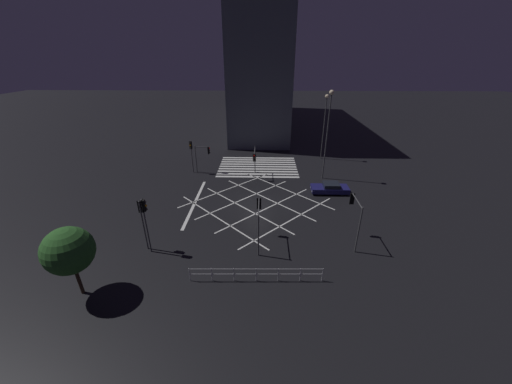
% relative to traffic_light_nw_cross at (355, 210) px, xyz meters
% --- Properties ---
extents(ground_plane, '(200.00, 200.00, 0.00)m').
position_rel_traffic_light_nw_cross_xyz_m(ground_plane, '(7.88, -6.43, -2.94)').
color(ground_plane, black).
extents(road_markings, '(15.78, 22.32, 0.01)m').
position_rel_traffic_light_nw_cross_xyz_m(road_markings, '(8.19, -14.15, -2.93)').
color(road_markings, silver).
rests_on(road_markings, ground_plane).
extents(office_building, '(10.06, 41.34, 25.27)m').
position_rel_traffic_light_nw_cross_xyz_m(office_building, '(7.88, -45.08, 9.70)').
color(office_building, '#4C515B').
rests_on(office_building, ground_plane).
extents(traffic_light_nw_cross, '(0.36, 2.79, 3.97)m').
position_rel_traffic_light_nw_cross_xyz_m(traffic_light_nw_cross, '(0.00, 0.00, 0.00)').
color(traffic_light_nw_cross, '#424244').
rests_on(traffic_light_nw_cross, ground_plane).
extents(traffic_light_ne_cross, '(0.36, 0.39, 4.23)m').
position_rel_traffic_light_nw_cross_xyz_m(traffic_light_ne_cross, '(16.22, 1.34, 0.08)').
color(traffic_light_ne_cross, '#424244').
rests_on(traffic_light_ne_cross, ground_plane).
extents(traffic_light_median_north, '(0.36, 3.13, 3.58)m').
position_rel_traffic_light_nw_cross_xyz_m(traffic_light_median_north, '(7.49, 0.36, -0.27)').
color(traffic_light_median_north, '#424244').
rests_on(traffic_light_median_north, ground_plane).
extents(traffic_light_se_cross, '(0.36, 0.39, 4.16)m').
position_rel_traffic_light_nw_cross_xyz_m(traffic_light_se_cross, '(16.22, -14.63, 0.04)').
color(traffic_light_se_cross, '#424244').
rests_on(traffic_light_se_cross, ground_plane).
extents(traffic_light_ne_main, '(0.39, 0.36, 4.57)m').
position_rel_traffic_light_nw_cross_xyz_m(traffic_light_ne_main, '(15.76, 1.78, 0.31)').
color(traffic_light_ne_main, '#424244').
rests_on(traffic_light_ne_main, ground_plane).
extents(traffic_light_median_south, '(0.36, 2.96, 3.44)m').
position_rel_traffic_light_nw_cross_xyz_m(traffic_light_median_south, '(8.22, -13.47, -0.39)').
color(traffic_light_median_south, '#424244').
rests_on(traffic_light_median_south, ground_plane).
extents(traffic_light_se_main, '(1.96, 0.36, 3.52)m').
position_rel_traffic_light_nw_cross_xyz_m(traffic_light_se_main, '(14.75, -14.89, -0.38)').
color(traffic_light_se_main, '#424244').
rests_on(traffic_light_se_main, ground_plane).
extents(street_lamp_east, '(0.54, 0.54, 9.03)m').
position_rel_traffic_light_nw_cross_xyz_m(street_lamp_east, '(-1.30, -20.64, 3.53)').
color(street_lamp_east, '#424244').
rests_on(street_lamp_east, ground_plane).
extents(street_lamp_west, '(0.54, 0.54, 10.38)m').
position_rel_traffic_light_nw_cross_xyz_m(street_lamp_west, '(-0.17, -13.16, 4.33)').
color(street_lamp_west, '#424244').
rests_on(street_lamp_west, ground_plane).
extents(street_tree_near, '(2.92, 2.92, 4.80)m').
position_rel_traffic_light_nw_cross_xyz_m(street_tree_near, '(18.72, 6.11, 0.39)').
color(street_tree_near, '#38281C').
rests_on(street_tree_near, ground_plane).
extents(waiting_car, '(4.08, 1.76, 1.17)m').
position_rel_traffic_light_nw_cross_xyz_m(waiting_car, '(-0.21, -9.06, -2.37)').
color(waiting_car, '#191951').
rests_on(waiting_car, ground_plane).
extents(pedestrian_railing, '(8.97, 0.27, 1.05)m').
position_rel_traffic_light_nw_cross_xyz_m(pedestrian_railing, '(7.60, 4.76, -2.26)').
color(pedestrian_railing, '#B7B7BC').
rests_on(pedestrian_railing, ground_plane).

